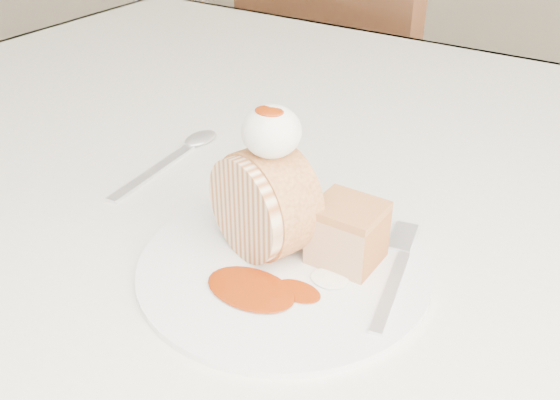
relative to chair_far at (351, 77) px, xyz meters
The scene contains 10 objects.
table 0.78m from the chair_far, 62.48° to the right, with size 1.40×0.90×0.75m.
chair_far is the anchor object (origin of this frame).
plate 0.98m from the chair_far, 66.60° to the right, with size 0.23×0.23×0.01m, color white.
roulade_slice 0.98m from the chair_far, 67.74° to the right, with size 0.09×0.09×0.05m, color beige.
cake_chunk 0.98m from the chair_far, 63.68° to the right, with size 0.05×0.05×0.04m, color #D28B4F.
whipped_cream 1.00m from the chair_far, 67.34° to the right, with size 0.05×0.05×0.04m, color white.
caramel_drizzle 1.01m from the chair_far, 67.39° to the right, with size 0.02×0.02×0.00m, color maroon.
caramel_pool 1.02m from the chair_far, 67.68° to the right, with size 0.07×0.05×0.00m, color maroon, non-canonical shape.
fork 1.01m from the chair_far, 61.67° to the right, with size 0.02×0.14×0.00m, color silver.
spoon 0.87m from the chair_far, 77.28° to the right, with size 0.02×0.16×0.00m, color silver.
Camera 1 is at (0.24, -0.34, 1.06)m, focal length 40.00 mm.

